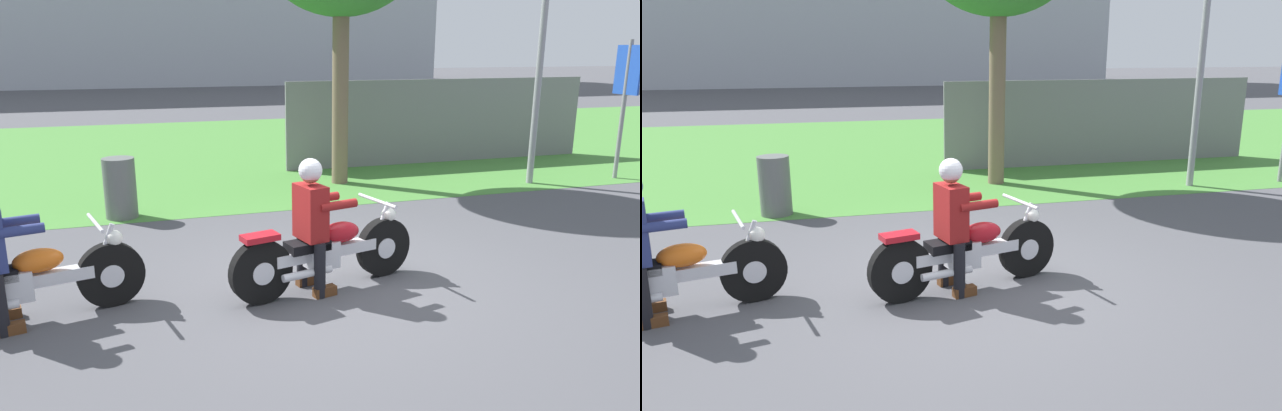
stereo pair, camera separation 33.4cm
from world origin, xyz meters
The scene contains 8 objects.
ground centered at (0.00, 0.00, 0.00)m, with size 120.00×120.00×0.00m, color #4C4C51.
grass_verge centered at (0.00, 9.08, 0.00)m, with size 60.00×12.00×0.01m, color #478438.
motorcycle_lead centered at (-0.13, -0.05, 0.40)m, with size 2.11×0.79×0.88m.
rider_lead centered at (-0.30, -0.09, 0.82)m, with size 0.62×0.55×1.41m.
motorcycle_follow centered at (-3.05, -0.03, 0.39)m, with size 2.22×0.82×0.88m.
trash_can centered at (-2.21, 3.44, 0.45)m, with size 0.46×0.46×0.90m, color #595E5B.
sign_banner centered at (6.90, 3.53, 1.72)m, with size 0.08×0.60×2.60m.
fence_segment centered at (4.47, 6.08, 0.90)m, with size 7.00×0.06×1.80m, color slate.
Camera 1 is at (-1.96, -5.71, 2.47)m, focal length 33.86 mm.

